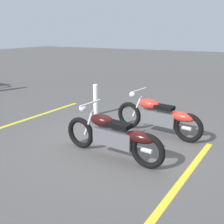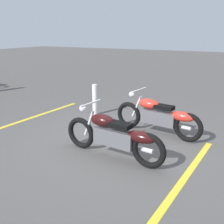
# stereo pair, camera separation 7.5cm
# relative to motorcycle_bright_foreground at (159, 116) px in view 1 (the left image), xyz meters

# --- Properties ---
(ground_plane) EXTENTS (60.00, 60.00, 0.00)m
(ground_plane) POSITION_rel_motorcycle_bright_foreground_xyz_m (0.56, 0.78, -0.46)
(ground_plane) COLOR #514F4C
(motorcycle_bright_foreground) EXTENTS (2.22, 0.62, 1.04)m
(motorcycle_bright_foreground) POSITION_rel_motorcycle_bright_foreground_xyz_m (0.00, 0.00, 0.00)
(motorcycle_bright_foreground) COLOR black
(motorcycle_bright_foreground) RESTS_ON ground
(motorcycle_dark_foreground) EXTENTS (2.23, 0.62, 1.04)m
(motorcycle_dark_foreground) POSITION_rel_motorcycle_bright_foreground_xyz_m (0.35, 1.56, 0.00)
(motorcycle_dark_foreground) COLOR black
(motorcycle_dark_foreground) RESTS_ON ground
(bollard_post) EXTENTS (0.14, 0.14, 0.91)m
(bollard_post) POSITION_rel_motorcycle_bright_foreground_xyz_m (2.16, -0.60, -0.01)
(bollard_post) COLOR white
(bollard_post) RESTS_ON ground
(parking_stripe_near) EXTENTS (0.37, 3.20, 0.01)m
(parking_stripe_near) POSITION_rel_motorcycle_bright_foreground_xyz_m (-1.05, 1.57, -0.46)
(parking_stripe_near) COLOR yellow
(parking_stripe_near) RESTS_ON ground
(parking_stripe_mid) EXTENTS (0.37, 3.20, 0.01)m
(parking_stripe_mid) POSITION_rel_motorcycle_bright_foreground_xyz_m (3.58, 0.26, -0.46)
(parking_stripe_mid) COLOR yellow
(parking_stripe_mid) RESTS_ON ground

